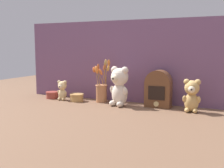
{
  "coord_description": "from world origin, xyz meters",
  "views": [
    {
      "loc": [
        0.86,
        -1.87,
        0.42
      ],
      "look_at": [
        0.0,
        0.02,
        0.15
      ],
      "focal_mm": 45.0,
      "sensor_mm": 36.0,
      "label": 1
    }
  ],
  "objects_px": {
    "teddy_bear_small": "(62,90)",
    "decorative_tin_tall": "(77,98)",
    "flower_vase": "(102,89)",
    "vintage_radio": "(158,89)",
    "decorative_tin_short": "(52,95)",
    "teddy_bear_large": "(119,85)",
    "teddy_bear_medium": "(192,95)"
  },
  "relations": [
    {
      "from": "teddy_bear_medium",
      "to": "flower_vase",
      "type": "distance_m",
      "value": 0.7
    },
    {
      "from": "teddy_bear_medium",
      "to": "decorative_tin_short",
      "type": "relative_size",
      "value": 2.11
    },
    {
      "from": "flower_vase",
      "to": "vintage_radio",
      "type": "bearing_deg",
      "value": 0.58
    },
    {
      "from": "flower_vase",
      "to": "teddy_bear_small",
      "type": "bearing_deg",
      "value": -170.02
    },
    {
      "from": "decorative_tin_tall",
      "to": "flower_vase",
      "type": "bearing_deg",
      "value": 15.25
    },
    {
      "from": "teddy_bear_medium",
      "to": "flower_vase",
      "type": "height_order",
      "value": "flower_vase"
    },
    {
      "from": "decorative_tin_tall",
      "to": "decorative_tin_short",
      "type": "height_order",
      "value": "decorative_tin_tall"
    },
    {
      "from": "teddy_bear_large",
      "to": "decorative_tin_tall",
      "type": "height_order",
      "value": "teddy_bear_large"
    },
    {
      "from": "teddy_bear_small",
      "to": "decorative_tin_short",
      "type": "relative_size",
      "value": 1.54
    },
    {
      "from": "teddy_bear_medium",
      "to": "teddy_bear_small",
      "type": "height_order",
      "value": "teddy_bear_medium"
    },
    {
      "from": "flower_vase",
      "to": "decorative_tin_short",
      "type": "bearing_deg",
      "value": -176.58
    },
    {
      "from": "vintage_radio",
      "to": "decorative_tin_tall",
      "type": "height_order",
      "value": "vintage_radio"
    },
    {
      "from": "teddy_bear_large",
      "to": "decorative_tin_tall",
      "type": "xyz_separation_m",
      "value": [
        -0.38,
        0.02,
        -0.12
      ]
    },
    {
      "from": "decorative_tin_tall",
      "to": "decorative_tin_short",
      "type": "bearing_deg",
      "value": 174.24
    },
    {
      "from": "teddy_bear_large",
      "to": "flower_vase",
      "type": "bearing_deg",
      "value": 157.47
    },
    {
      "from": "teddy_bear_medium",
      "to": "flower_vase",
      "type": "bearing_deg",
      "value": 175.17
    },
    {
      "from": "teddy_bear_small",
      "to": "decorative_tin_short",
      "type": "xyz_separation_m",
      "value": [
        -0.12,
        0.03,
        -0.06
      ]
    },
    {
      "from": "decorative_tin_short",
      "to": "teddy_bear_medium",
      "type": "bearing_deg",
      "value": -1.58
    },
    {
      "from": "teddy_bear_large",
      "to": "teddy_bear_medium",
      "type": "distance_m",
      "value": 0.51
    },
    {
      "from": "teddy_bear_small",
      "to": "flower_vase",
      "type": "xyz_separation_m",
      "value": [
        0.33,
        0.06,
        0.02
      ]
    },
    {
      "from": "teddy_bear_medium",
      "to": "vintage_radio",
      "type": "bearing_deg",
      "value": 165.38
    },
    {
      "from": "teddy_bear_medium",
      "to": "decorative_tin_tall",
      "type": "xyz_separation_m",
      "value": [
        -0.89,
        0.01,
        -0.08
      ]
    },
    {
      "from": "teddy_bear_small",
      "to": "decorative_tin_tall",
      "type": "relative_size",
      "value": 1.47
    },
    {
      "from": "teddy_bear_medium",
      "to": "decorative_tin_tall",
      "type": "relative_size",
      "value": 2.01
    },
    {
      "from": "teddy_bear_medium",
      "to": "decorative_tin_short",
      "type": "distance_m",
      "value": 1.15
    },
    {
      "from": "teddy_bear_medium",
      "to": "flower_vase",
      "type": "relative_size",
      "value": 0.65
    },
    {
      "from": "teddy_bear_small",
      "to": "flower_vase",
      "type": "relative_size",
      "value": 0.48
    },
    {
      "from": "teddy_bear_large",
      "to": "vintage_radio",
      "type": "xyz_separation_m",
      "value": [
        0.27,
        0.08,
        -0.02
      ]
    },
    {
      "from": "teddy_bear_small",
      "to": "vintage_radio",
      "type": "bearing_deg",
      "value": 4.57
    },
    {
      "from": "teddy_bear_medium",
      "to": "flower_vase",
      "type": "xyz_separation_m",
      "value": [
        -0.69,
        0.06,
        -0.01
      ]
    },
    {
      "from": "flower_vase",
      "to": "vintage_radio",
      "type": "xyz_separation_m",
      "value": [
        0.45,
        0.0,
        0.03
      ]
    },
    {
      "from": "flower_vase",
      "to": "decorative_tin_short",
      "type": "xyz_separation_m",
      "value": [
        -0.45,
        -0.03,
        -0.08
      ]
    }
  ]
}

